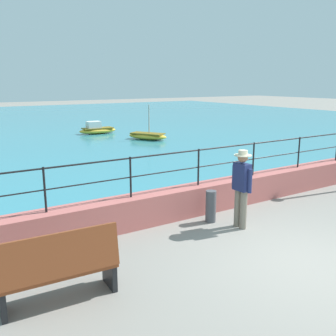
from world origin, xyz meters
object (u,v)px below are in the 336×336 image
boat_3 (148,136)px  boat_7 (97,129)px  bollard (211,206)px  person_walking (242,185)px  bench_main (59,268)px

boat_3 → boat_7: boat_3 is taller
bollard → boat_3: (4.85, 11.56, -0.11)m
person_walking → boat_3: (4.52, 12.19, -0.72)m
bench_main → bollard: size_ratio=2.33×
person_walking → boat_3: 13.02m
bollard → boat_3: boat_3 is taller
person_walking → boat_7: size_ratio=0.75×
boat_3 → boat_7: (-1.44, 3.74, 0.07)m
person_walking → bollard: 0.93m
person_walking → boat_7: bearing=79.1°
bench_main → boat_7: bench_main is taller
boat_3 → bollard: bearing=-112.8°
bench_main → boat_7: bearing=66.3°
bollard → boat_3: bearing=67.2°
boat_3 → person_walking: bearing=-110.3°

